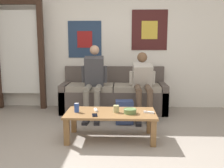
{
  "coord_description": "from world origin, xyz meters",
  "views": [
    {
      "loc": [
        0.29,
        -2.65,
        1.31
      ],
      "look_at": [
        0.14,
        1.18,
        0.68
      ],
      "focal_mm": 40.0,
      "sensor_mm": 36.0,
      "label": 1
    }
  ],
  "objects_px": {
    "person_seated_adult": "(94,78)",
    "backpack": "(124,113)",
    "couch": "(114,96)",
    "game_controller_near_right": "(96,110)",
    "cell_phone": "(95,115)",
    "coffee_table": "(111,116)",
    "pillar_candle": "(116,109)",
    "person_seated_teen": "(143,82)",
    "drink_can_blue": "(77,108)",
    "ceramic_bowl": "(130,111)",
    "game_controller_near_left": "(149,112)"
  },
  "relations": [
    {
      "from": "couch",
      "to": "person_seated_adult",
      "type": "bearing_deg",
      "value": -131.96
    },
    {
      "from": "coffee_table",
      "to": "person_seated_teen",
      "type": "xyz_separation_m",
      "value": [
        0.52,
        1.06,
        0.32
      ]
    },
    {
      "from": "ceramic_bowl",
      "to": "game_controller_near_left",
      "type": "xyz_separation_m",
      "value": [
        0.25,
        0.02,
        -0.02
      ]
    },
    {
      "from": "coffee_table",
      "to": "game_controller_near_left",
      "type": "height_order",
      "value": "game_controller_near_left"
    },
    {
      "from": "coffee_table",
      "to": "game_controller_near_right",
      "type": "xyz_separation_m",
      "value": [
        -0.21,
        0.06,
        0.07
      ]
    },
    {
      "from": "person_seated_teen",
      "to": "drink_can_blue",
      "type": "height_order",
      "value": "person_seated_teen"
    },
    {
      "from": "backpack",
      "to": "ceramic_bowl",
      "type": "bearing_deg",
      "value": -84.59
    },
    {
      "from": "coffee_table",
      "to": "cell_phone",
      "type": "xyz_separation_m",
      "value": [
        -0.2,
        -0.17,
        0.07
      ]
    },
    {
      "from": "coffee_table",
      "to": "person_seated_teen",
      "type": "distance_m",
      "value": 1.22
    },
    {
      "from": "game_controller_near_left",
      "to": "ceramic_bowl",
      "type": "bearing_deg",
      "value": -174.98
    },
    {
      "from": "drink_can_blue",
      "to": "cell_phone",
      "type": "xyz_separation_m",
      "value": [
        0.26,
        -0.15,
        -0.06
      ]
    },
    {
      "from": "pillar_candle",
      "to": "game_controller_near_right",
      "type": "distance_m",
      "value": 0.3
    },
    {
      "from": "couch",
      "to": "coffee_table",
      "type": "distance_m",
      "value": 1.45
    },
    {
      "from": "ceramic_bowl",
      "to": "cell_phone",
      "type": "distance_m",
      "value": 0.48
    },
    {
      "from": "person_seated_adult",
      "to": "couch",
      "type": "bearing_deg",
      "value": 48.04
    },
    {
      "from": "couch",
      "to": "drink_can_blue",
      "type": "relative_size",
      "value": 16.09
    },
    {
      "from": "couch",
      "to": "person_seated_teen",
      "type": "relative_size",
      "value": 1.74
    },
    {
      "from": "couch",
      "to": "cell_phone",
      "type": "xyz_separation_m",
      "value": [
        -0.2,
        -1.62,
        0.08
      ]
    },
    {
      "from": "person_seated_adult",
      "to": "ceramic_bowl",
      "type": "distance_m",
      "value": 1.31
    },
    {
      "from": "game_controller_near_left",
      "to": "cell_phone",
      "type": "distance_m",
      "value": 0.73
    },
    {
      "from": "person_seated_teen",
      "to": "game_controller_near_right",
      "type": "relative_size",
      "value": 7.76
    },
    {
      "from": "pillar_candle",
      "to": "cell_phone",
      "type": "xyz_separation_m",
      "value": [
        -0.28,
        -0.16,
        -0.04
      ]
    },
    {
      "from": "drink_can_blue",
      "to": "game_controller_near_left",
      "type": "relative_size",
      "value": 0.85
    },
    {
      "from": "couch",
      "to": "coffee_table",
      "type": "xyz_separation_m",
      "value": [
        0.0,
        -1.45,
        0.02
      ]
    },
    {
      "from": "backpack",
      "to": "drink_can_blue",
      "type": "bearing_deg",
      "value": -133.88
    },
    {
      "from": "pillar_candle",
      "to": "drink_can_blue",
      "type": "xyz_separation_m",
      "value": [
        -0.54,
        -0.01,
        0.01
      ]
    },
    {
      "from": "drink_can_blue",
      "to": "game_controller_near_left",
      "type": "xyz_separation_m",
      "value": [
        0.98,
        -0.01,
        -0.05
      ]
    },
    {
      "from": "cell_phone",
      "to": "backpack",
      "type": "bearing_deg",
      "value": 64.7
    },
    {
      "from": "person_seated_teen",
      "to": "cell_phone",
      "type": "height_order",
      "value": "person_seated_teen"
    },
    {
      "from": "game_controller_near_right",
      "to": "person_seated_adult",
      "type": "bearing_deg",
      "value": 97.86
    },
    {
      "from": "drink_can_blue",
      "to": "game_controller_near_right",
      "type": "bearing_deg",
      "value": 17.31
    },
    {
      "from": "coffee_table",
      "to": "game_controller_near_right",
      "type": "relative_size",
      "value": 8.28
    },
    {
      "from": "pillar_candle",
      "to": "ceramic_bowl",
      "type": "bearing_deg",
      "value": -13.78
    },
    {
      "from": "person_seated_teen",
      "to": "pillar_candle",
      "type": "distance_m",
      "value": 1.17
    },
    {
      "from": "person_seated_adult",
      "to": "game_controller_near_left",
      "type": "height_order",
      "value": "person_seated_adult"
    },
    {
      "from": "game_controller_near_left",
      "to": "game_controller_near_right",
      "type": "bearing_deg",
      "value": 172.83
    },
    {
      "from": "pillar_candle",
      "to": "game_controller_near_left",
      "type": "distance_m",
      "value": 0.44
    },
    {
      "from": "backpack",
      "to": "game_controller_near_right",
      "type": "relative_size",
      "value": 2.59
    },
    {
      "from": "person_seated_adult",
      "to": "ceramic_bowl",
      "type": "height_order",
      "value": "person_seated_adult"
    },
    {
      "from": "ceramic_bowl",
      "to": "pillar_candle",
      "type": "xyz_separation_m",
      "value": [
        -0.19,
        0.05,
        0.01
      ]
    },
    {
      "from": "person_seated_adult",
      "to": "drink_can_blue",
      "type": "distance_m",
      "value": 1.12
    },
    {
      "from": "game_controller_near_right",
      "to": "cell_phone",
      "type": "bearing_deg",
      "value": -87.43
    },
    {
      "from": "person_seated_adult",
      "to": "drink_can_blue",
      "type": "height_order",
      "value": "person_seated_adult"
    },
    {
      "from": "person_seated_adult",
      "to": "backpack",
      "type": "height_order",
      "value": "person_seated_adult"
    },
    {
      "from": "coffee_table",
      "to": "drink_can_blue",
      "type": "xyz_separation_m",
      "value": [
        -0.46,
        -0.01,
        0.12
      ]
    },
    {
      "from": "coffee_table",
      "to": "drink_can_blue",
      "type": "distance_m",
      "value": 0.48
    },
    {
      "from": "drink_can_blue",
      "to": "game_controller_near_right",
      "type": "distance_m",
      "value": 0.27
    },
    {
      "from": "pillar_candle",
      "to": "game_controller_near_right",
      "type": "height_order",
      "value": "pillar_candle"
    },
    {
      "from": "ceramic_bowl",
      "to": "cell_phone",
      "type": "height_order",
      "value": "ceramic_bowl"
    },
    {
      "from": "cell_phone",
      "to": "coffee_table",
      "type": "bearing_deg",
      "value": 39.9
    }
  ]
}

